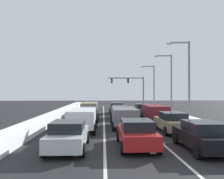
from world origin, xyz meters
TOP-DOWN VIEW (x-y plane):
  - ground_plane at (0.00, 16.82)m, footprint 120.00×120.00m
  - lane_stripe_between_right_lane_and_center_lane at (1.70, 21.02)m, footprint 0.14×46.25m
  - lane_stripe_between_center_lane_and_left_lane at (-1.70, 21.02)m, footprint 0.14×46.25m
  - snow_bank_right_shoulder at (7.00, 21.02)m, footprint 1.29×46.25m
  - snow_bank_left_shoulder at (-7.00, 21.02)m, footprint 1.24×46.25m
  - sedan_black_right_lane_nearest at (3.37, 5.73)m, footprint 2.00×4.50m
  - sedan_tan_right_lane_second at (3.46, 11.28)m, footprint 2.00×4.50m
  - suv_maroon_right_lane_third at (3.49, 17.46)m, footprint 2.16×4.90m
  - sedan_green_right_lane_fourth at (3.29, 23.72)m, footprint 2.00×4.50m
  - sedan_red_center_lane_nearest at (0.06, 6.56)m, footprint 2.00×4.50m
  - suv_gray_center_lane_second at (-0.00, 13.60)m, footprint 2.16×4.90m
  - sedan_navy_center_lane_third at (0.11, 20.58)m, footprint 2.00×4.50m
  - sedan_charcoal_center_lane_fourth at (0.14, 26.85)m, footprint 2.00×4.50m
  - sedan_silver_left_lane_nearest at (-3.62, 6.18)m, footprint 2.00×4.50m
  - suv_white_left_lane_second at (-3.40, 12.02)m, footprint 2.16×4.90m
  - sedan_black_left_lane_third at (-3.26, 18.16)m, footprint 2.00×4.50m
  - suv_tan_left_lane_fourth at (-3.53, 23.94)m, footprint 2.16×4.90m
  - traffic_light_gantry at (4.27, 42.04)m, footprint 7.54×0.47m
  - street_lamp_right_near at (7.28, 18.92)m, footprint 2.66×0.36m
  - street_lamp_right_mid at (7.79, 27.33)m, footprint 2.66×0.36m
  - street_lamp_right_far at (7.07, 35.74)m, footprint 2.66×0.36m

SIDE VIEW (x-z plane):
  - ground_plane at x=0.00m, z-range 0.00..0.00m
  - lane_stripe_between_right_lane_and_center_lane at x=1.70m, z-range 0.00..0.01m
  - lane_stripe_between_center_lane_and_left_lane at x=-1.70m, z-range 0.00..0.01m
  - snow_bank_right_shoulder at x=7.00m, z-range 0.00..0.46m
  - snow_bank_left_shoulder at x=-7.00m, z-range 0.00..0.87m
  - sedan_black_right_lane_nearest at x=3.37m, z-range 0.01..1.52m
  - sedan_tan_right_lane_second at x=3.46m, z-range 0.01..1.52m
  - sedan_green_right_lane_fourth at x=3.29m, z-range 0.01..1.52m
  - sedan_red_center_lane_nearest at x=0.06m, z-range 0.01..1.52m
  - sedan_navy_center_lane_third at x=0.11m, z-range 0.01..1.52m
  - sedan_charcoal_center_lane_fourth at x=0.14m, z-range 0.01..1.52m
  - sedan_silver_left_lane_nearest at x=-3.62m, z-range 0.01..1.52m
  - sedan_black_left_lane_third at x=-3.26m, z-range 0.01..1.52m
  - suv_maroon_right_lane_third at x=3.49m, z-range 0.18..1.85m
  - suv_gray_center_lane_second at x=0.00m, z-range 0.18..1.85m
  - suv_white_left_lane_second at x=-3.40m, z-range 0.18..1.85m
  - suv_tan_left_lane_fourth at x=-3.53m, z-range 0.18..1.85m
  - traffic_light_gantry at x=4.27m, z-range 1.40..7.60m
  - street_lamp_right_far at x=7.07m, z-range 0.80..8.64m
  - street_lamp_right_mid at x=7.79m, z-range 0.81..9.28m
  - street_lamp_right_near at x=7.28m, z-range 0.82..9.41m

